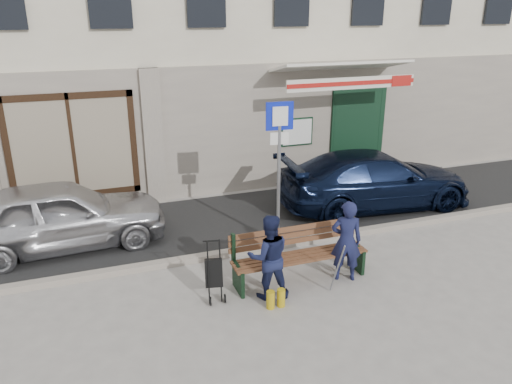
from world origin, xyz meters
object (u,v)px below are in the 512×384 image
car_navy (375,180)px  man (346,241)px  car_silver (60,215)px  woman (269,257)px  parking_sign (279,150)px  bench (297,256)px  stroller (214,274)px

car_navy → man: 3.66m
car_silver → woman: woman is taller
parking_sign → man: size_ratio=1.96×
parking_sign → car_navy: bearing=24.9°
car_silver → woman: 4.40m
woman → bench: bearing=-143.9°
woman → parking_sign: bearing=-106.3°
car_silver → stroller: size_ratio=4.09×
man → woman: bearing=24.4°
car_navy → parking_sign: 3.35m
parking_sign → woman: size_ratio=1.99×
car_navy → parking_sign: bearing=114.5°
parking_sign → woman: bearing=-111.9°
man → car_silver: bearing=-11.4°
woman → stroller: woman is taller
bench → stroller: bearing=-177.1°
car_navy → woman: 4.77m
man → woman: (-1.45, -0.07, -0.01)m
bench → stroller: same height
car_navy → man: size_ratio=3.16×
parking_sign → woman: parking_sign is taller
car_navy → car_silver: bearing=92.7°
bench → woman: size_ratio=1.67×
car_silver → bench: size_ratio=1.67×
parking_sign → woman: (-0.90, -1.80, -1.21)m
car_silver → bench: (3.83, -2.74, -0.22)m
car_silver → bench: bearing=-128.6°
parking_sign → bench: bearing=-94.7°
bench → man: man is taller
car_silver → parking_sign: (4.07, -1.26, 1.25)m
car_navy → stroller: car_navy is taller
car_silver → car_navy: bearing=-94.5°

